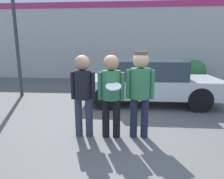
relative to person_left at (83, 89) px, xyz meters
name	(u,v)px	position (x,y,z in m)	size (l,w,h in m)	color
ground_plane	(123,138)	(0.82, -0.06, -0.99)	(56.00, 56.00, 0.00)	#5B5956
storefront_building	(127,41)	(0.82, 7.61, 1.14)	(24.00, 0.22, 4.19)	beige
person_left	(83,89)	(0.00, 0.00, 0.00)	(0.50, 0.33, 1.68)	#2D3347
person_middle_with_frisbee	(111,89)	(0.57, -0.02, 0.01)	(0.53, 0.59, 1.68)	black
person_right	(140,86)	(1.14, 0.02, 0.08)	(0.56, 0.39, 1.75)	#1E2338
parked_car_near	(149,81)	(1.58, 2.61, -0.27)	(4.33, 1.87, 1.41)	#B7BABF
shrub	(194,71)	(4.37, 6.84, -0.41)	(1.15, 1.15, 1.15)	#387A3D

